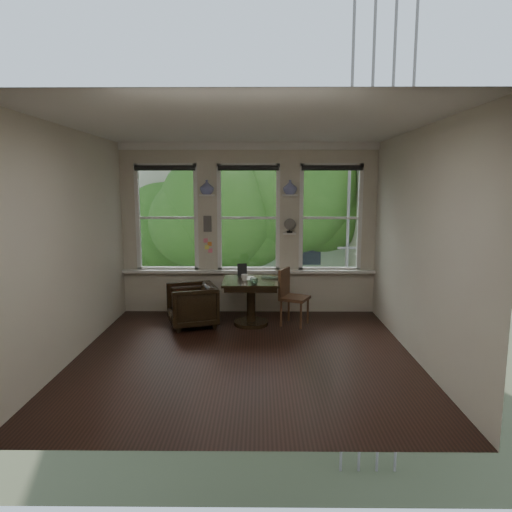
{
  "coord_description": "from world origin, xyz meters",
  "views": [
    {
      "loc": [
        0.2,
        -5.86,
        2.25
      ],
      "look_at": [
        0.14,
        0.9,
        1.22
      ],
      "focal_mm": 32.0,
      "sensor_mm": 36.0,
      "label": 1
    }
  ],
  "objects_px": {
    "table": "(251,302)",
    "side_chair_right": "(295,297)",
    "armchair_left": "(192,305)",
    "laptop": "(272,278)",
    "mug": "(244,278)"
  },
  "relations": [
    {
      "from": "table",
      "to": "side_chair_right",
      "type": "xyz_separation_m",
      "value": [
        0.71,
        0.0,
        0.09
      ]
    },
    {
      "from": "side_chair_right",
      "to": "mug",
      "type": "xyz_separation_m",
      "value": [
        -0.82,
        -0.05,
        0.34
      ]
    },
    {
      "from": "table",
      "to": "laptop",
      "type": "xyz_separation_m",
      "value": [
        0.34,
        0.07,
        0.39
      ]
    },
    {
      "from": "armchair_left",
      "to": "side_chair_right",
      "type": "height_order",
      "value": "side_chair_right"
    },
    {
      "from": "table",
      "to": "laptop",
      "type": "distance_m",
      "value": 0.52
    },
    {
      "from": "table",
      "to": "laptop",
      "type": "relative_size",
      "value": 2.79
    },
    {
      "from": "side_chair_right",
      "to": "mug",
      "type": "relative_size",
      "value": 8.34
    },
    {
      "from": "armchair_left",
      "to": "laptop",
      "type": "relative_size",
      "value": 2.35
    },
    {
      "from": "table",
      "to": "armchair_left",
      "type": "relative_size",
      "value": 1.19
    },
    {
      "from": "mug",
      "to": "laptop",
      "type": "bearing_deg",
      "value": 15.12
    },
    {
      "from": "side_chair_right",
      "to": "laptop",
      "type": "bearing_deg",
      "value": 104.91
    },
    {
      "from": "table",
      "to": "mug",
      "type": "bearing_deg",
      "value": -152.97
    },
    {
      "from": "armchair_left",
      "to": "mug",
      "type": "xyz_separation_m",
      "value": [
        0.85,
        0.02,
        0.46
      ]
    },
    {
      "from": "side_chair_right",
      "to": "armchair_left",
      "type": "bearing_deg",
      "value": 117.52
    },
    {
      "from": "laptop",
      "to": "mug",
      "type": "bearing_deg",
      "value": -167.93
    }
  ]
}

